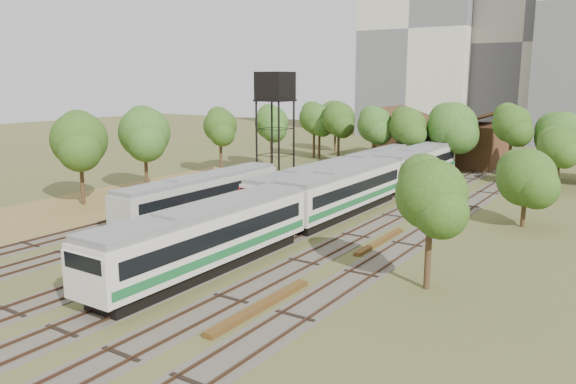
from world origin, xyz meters
The scene contains 16 objects.
ground centered at (0.00, 0.00, 0.00)m, with size 240.00×240.00×0.00m, color #475123.
dry_grass_patch centered at (-18.00, 8.00, 0.02)m, with size 14.00×60.00×0.04m, color brown.
tracks centered at (-0.67, 25.00, 0.04)m, with size 24.60×80.00×0.19m.
railcar_red_set centered at (-2.00, 33.12, 1.90)m, with size 2.91×34.58×3.59m.
railcar_green_set centered at (2.00, 23.27, 2.12)m, with size 3.23×52.07×4.00m.
railcar_rear centered at (-2.00, 60.37, 1.97)m, with size 3.01×16.07×3.73m.
old_grey_coach centered at (-8.00, 16.70, 1.86)m, with size 2.76×18.00×3.40m.
water_tower centered at (-12.25, 33.80, 10.30)m, with size 3.54×3.54×12.21m.
rail_pile_near centered at (8.00, 3.10, 0.14)m, with size 0.55×8.18×0.27m, color brown.
rail_pile_far centered at (8.20, 17.14, 0.12)m, with size 0.46×7.41×0.24m, color brown.
maintenance_shed centered at (-1.00, 57.98, 2.91)m, with size 16.45×11.55×7.58m.
tree_band_left centered at (-19.39, 29.62, 5.75)m, with size 6.64×74.26×8.71m.
tree_band_far centered at (6.34, 50.04, 5.62)m, with size 47.73×9.80×8.72m.
tree_band_right centered at (15.13, 28.05, 4.46)m, with size 5.86×38.52×7.24m.
tower_left centered at (-18.00, 95.00, 21.00)m, with size 22.00×16.00×42.00m, color beige.
tower_centre centered at (2.00, 100.00, 18.00)m, with size 20.00×18.00×36.00m, color #AEAA9E.
Camera 1 is at (23.73, -18.34, 11.33)m, focal length 35.00 mm.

